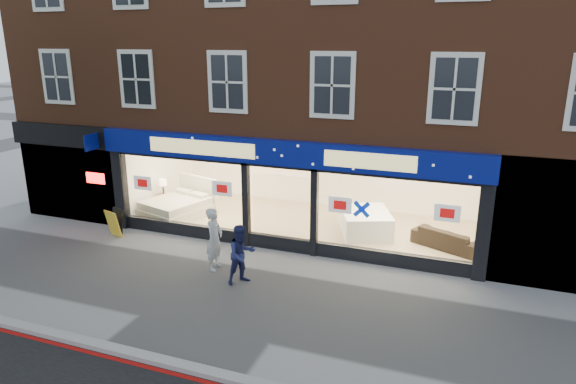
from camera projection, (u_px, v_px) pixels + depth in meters
The scene contains 12 objects.
ground at pixel (234, 296), 12.34m from camera, with size 120.00×120.00×0.00m, color gray.
kerb_line at pixel (160, 370), 9.56m from camera, with size 60.00×0.10×0.01m, color #8C0A07.
kerb_stone at pixel (165, 362), 9.72m from camera, with size 60.00×0.25×0.12m, color gray.
showroom_floor at pixel (304, 224), 17.04m from camera, with size 11.00×4.50×0.10m, color tan.
building at pixel (322, 16), 16.67m from camera, with size 19.00×8.26×10.30m.
display_bed at pixel (179, 206), 17.61m from camera, with size 2.31×2.56×1.22m.
bedside_table at pixel (164, 202), 18.26m from camera, with size 0.45×0.45×0.55m, color brown.
mattress_stack at pixel (365, 222), 16.00m from camera, with size 2.00×2.21×0.71m.
sofa at pixel (447, 238), 14.90m from camera, with size 2.00×0.78×0.58m, color black.
a_board at pixel (115, 223), 16.00m from camera, with size 0.57×0.37×0.87m, color gold.
pedestrian_grey at pixel (214, 239), 13.61m from camera, with size 0.62×0.41×1.70m, color #B3B7BB.
pedestrian_blue at pixel (241, 254), 12.82m from camera, with size 0.75×0.58×1.54m, color #1B204D.
Camera 1 is at (5.12, -9.95, 5.92)m, focal length 32.00 mm.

